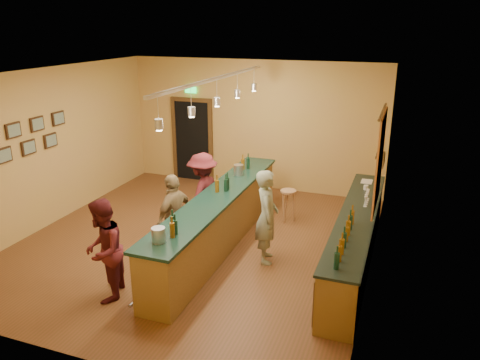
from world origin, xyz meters
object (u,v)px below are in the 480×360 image
(customer_b, at_px, (175,217))
(customer_c, at_px, (203,193))
(back_counter, at_px, (355,239))
(tasting_bar, at_px, (219,217))
(bar_stool, at_px, (288,197))
(bartender, at_px, (267,217))
(customer_a, at_px, (103,250))

(customer_b, bearing_deg, customer_c, -169.73)
(back_counter, height_order, tasting_bar, tasting_bar)
(back_counter, bearing_deg, bar_stool, 137.73)
(tasting_bar, relative_size, bartender, 3.03)
(customer_c, bearing_deg, tasting_bar, 55.05)
(customer_c, relative_size, bar_stool, 2.37)
(back_counter, distance_m, customer_c, 3.07)
(back_counter, relative_size, tasting_bar, 0.89)
(tasting_bar, distance_m, customer_b, 0.90)
(bartender, bearing_deg, bar_stool, -15.81)
(customer_a, relative_size, bar_stool, 2.31)
(back_counter, height_order, bartender, bartender)
(back_counter, relative_size, customer_c, 2.77)
(customer_b, bearing_deg, bartender, 117.24)
(customer_c, bearing_deg, customer_a, -0.44)
(customer_a, bearing_deg, back_counter, 105.04)
(customer_a, bearing_deg, bar_stool, 134.23)
(back_counter, relative_size, bartender, 2.70)
(bar_stool, bearing_deg, back_counter, -42.27)
(tasting_bar, xyz_separation_m, bartender, (1.00, -0.21, 0.24))
(customer_a, distance_m, bar_stool, 4.25)
(tasting_bar, xyz_separation_m, customer_c, (-0.55, 0.51, 0.21))
(customer_b, bearing_deg, bar_stool, 157.72)
(back_counter, bearing_deg, customer_c, 173.80)
(customer_c, height_order, bar_stool, customer_c)
(customer_c, xyz_separation_m, bar_stool, (1.47, 1.10, -0.27))
(customer_b, xyz_separation_m, bar_stool, (1.47, 2.30, -0.24))
(bartender, bearing_deg, customer_c, 46.51)
(customer_a, height_order, customer_c, customer_c)
(tasting_bar, distance_m, customer_c, 0.78)
(bartender, height_order, customer_a, bartender)
(customer_b, relative_size, bar_stool, 2.28)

